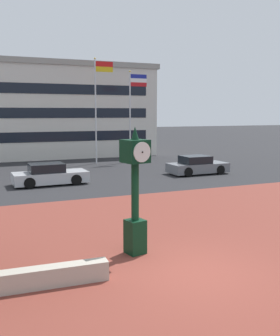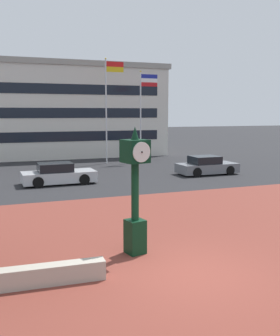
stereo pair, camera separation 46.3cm
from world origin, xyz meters
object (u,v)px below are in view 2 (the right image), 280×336
object	(u,v)px
street_clock	(135,190)
car_street_near	(58,175)
flagpole_primary	(108,103)
flagpole_secondary	(143,108)
civic_building	(37,110)
car_street_mid	(206,166)

from	to	relation	value
street_clock	car_street_near	size ratio (longest dim) A/B	0.88
flagpole_primary	flagpole_secondary	xyz separation A→B (m)	(3.10, -0.00, -0.41)
civic_building	flagpole_secondary	bearing A→B (deg)	-52.48
car_street_near	civic_building	size ratio (longest dim) A/B	0.18
street_clock	flagpole_secondary	xyz separation A→B (m)	(8.16, 20.96, 2.70)
civic_building	street_clock	bearing A→B (deg)	-90.57
civic_building	car_street_near	bearing A→B (deg)	-92.26
car_street_mid	civic_building	world-z (taller)	civic_building
car_street_mid	street_clock	bearing A→B (deg)	-38.12
flagpole_secondary	civic_building	bearing A→B (deg)	127.52
car_street_near	civic_building	xyz separation A→B (m)	(0.73, 18.55, 3.93)
flagpole_primary	civic_building	distance (m)	11.29
flagpole_secondary	car_street_mid	bearing A→B (deg)	-78.20
flagpole_primary	car_street_mid	bearing A→B (deg)	-59.41
car_street_mid	flagpole_secondary	size ratio (longest dim) A/B	0.54
street_clock	car_street_mid	bearing A→B (deg)	39.63
car_street_near	civic_building	world-z (taller)	civic_building
car_street_mid	civic_building	bearing A→B (deg)	-153.12
street_clock	civic_building	distance (m)	31.28
street_clock	flagpole_primary	size ratio (longest dim) A/B	0.44
flagpole_primary	flagpole_secondary	bearing A→B (deg)	-0.00
car_street_mid	flagpole_primary	size ratio (longest dim) A/B	0.48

